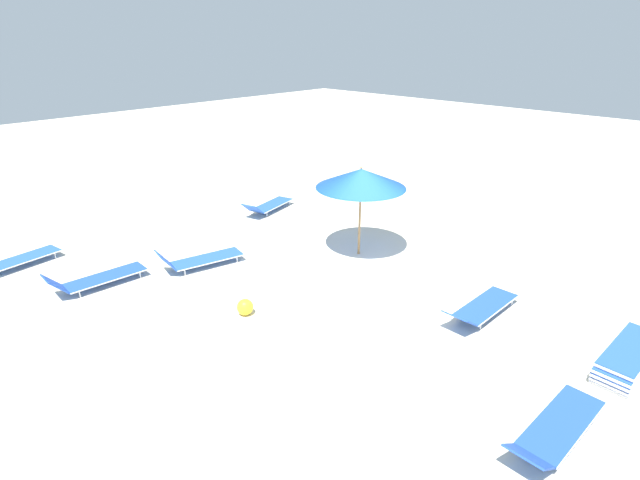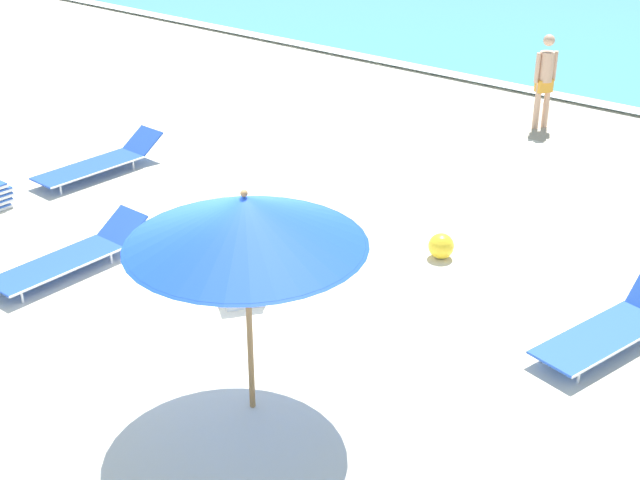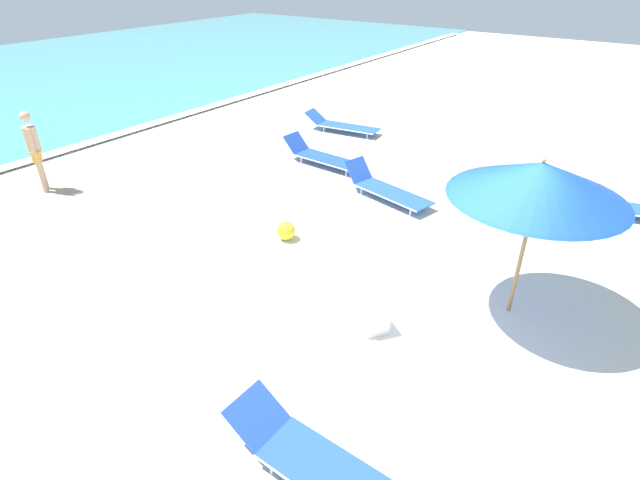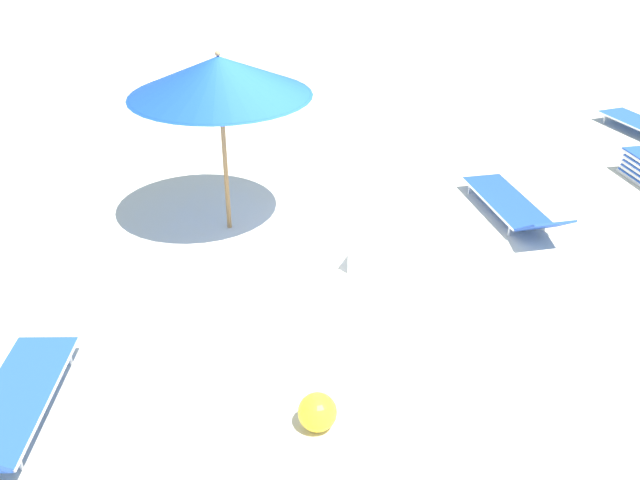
# 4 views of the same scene
# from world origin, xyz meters

# --- Properties ---
(ground_plane) EXTENTS (60.00, 60.00, 0.16)m
(ground_plane) POSITION_xyz_m (0.00, 0.01, -0.08)
(ground_plane) COLOR beige
(beach_umbrella) EXTENTS (2.30, 2.30, 2.39)m
(beach_umbrella) POSITION_xyz_m (1.19, -0.87, 2.07)
(beach_umbrella) COLOR #9E7547
(beach_umbrella) RESTS_ON ground_plane
(sun_lounger_under_umbrella) EXTENTS (1.09, 2.20, 0.53)m
(sun_lounger_under_umbrella) POSITION_xyz_m (5.49, -1.40, 0.21)
(sun_lounger_under_umbrella) COLOR blue
(sun_lounger_under_umbrella) RESTS_ON ground_plane
(sun_lounger_beside_umbrella) EXTENTS (0.68, 2.22, 0.49)m
(sun_lounger_beside_umbrella) POSITION_xyz_m (-2.66, -0.18, 0.21)
(sun_lounger_beside_umbrella) COLOR blue
(sun_lounger_beside_umbrella) RESTS_ON ground_plane
(sun_lounger_near_water_left) EXTENTS (0.74, 2.22, 0.59)m
(sun_lounger_near_water_left) POSITION_xyz_m (4.39, 4.77, 0.22)
(sun_lounger_near_water_left) COLOR blue
(sun_lounger_near_water_left) RESTS_ON ground_plane
(sun_lounger_mid_beach_solo) EXTENTS (1.07, 2.19, 0.62)m
(sun_lounger_mid_beach_solo) POSITION_xyz_m (3.56, 2.52, 0.22)
(sun_lounger_mid_beach_solo) COLOR blue
(sun_lounger_mid_beach_solo) RESTS_ON ground_plane
(sun_lounger_mid_beach_pair_b) EXTENTS (0.88, 2.29, 0.51)m
(sun_lounger_mid_beach_pair_b) POSITION_xyz_m (6.86, 5.80, 0.21)
(sun_lounger_mid_beach_pair_b) COLOR blue
(sun_lounger_mid_beach_pair_b) RESTS_ON ground_plane
(beachgoer_wading_adult) EXTENTS (0.31, 0.40, 1.76)m
(beachgoer_wading_adult) POSITION_xyz_m (-0.45, 8.89, 1.00)
(beachgoer_wading_adult) COLOR tan
(beachgoer_wading_adult) RESTS_ON ground_plane
(beach_ball) EXTENTS (0.35, 0.35, 0.35)m
(beach_ball) POSITION_xyz_m (0.93, 3.15, 0.17)
(beach_ball) COLOR yellow
(beach_ball) RESTS_ON ground_plane
(cooler_box) EXTENTS (0.58, 0.61, 0.37)m
(cooler_box) POSITION_xyz_m (-0.32, 0.61, 0.19)
(cooler_box) COLOR white
(cooler_box) RESTS_ON ground_plane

